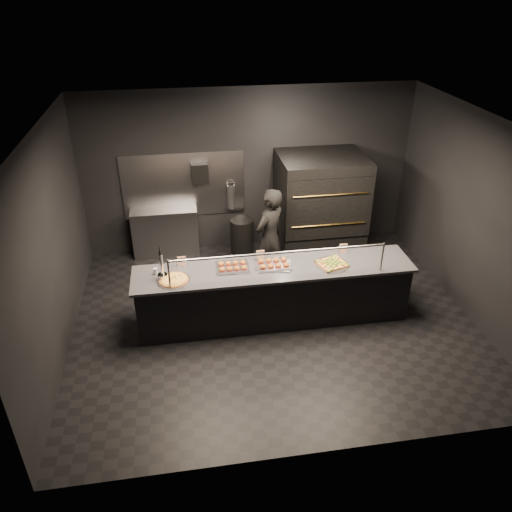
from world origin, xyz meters
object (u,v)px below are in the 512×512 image
object	(u,v)px
fire_extinguisher	(231,196)
slider_tray_b	(273,264)
prep_shelf	(166,233)
square_pizza	(332,264)
pizza_oven	(320,207)
slider_tray_a	(233,267)
worker	(269,238)
towel_dispenser	(200,173)
trash_bin	(242,237)
beer_tap	(162,270)
round_pizza	(174,280)
service_counter	(274,294)

from	to	relation	value
fire_extinguisher	slider_tray_b	world-z (taller)	fire_extinguisher
prep_shelf	square_pizza	xyz separation A→B (m)	(2.45, -2.37, 0.49)
slider_tray_b	fire_extinguisher	bearing A→B (deg)	98.53
pizza_oven	slider_tray_b	bearing A→B (deg)	-123.23
slider_tray_a	worker	xyz separation A→B (m)	(0.72, 0.96, -0.09)
towel_dispenser	trash_bin	xyz separation A→B (m)	(0.70, -0.29, -1.19)
fire_extinguisher	slider_tray_b	distance (m)	2.36
beer_tap	square_pizza	xyz separation A→B (m)	(2.45, -0.00, -0.13)
square_pizza	trash_bin	xyz separation A→B (m)	(-1.05, 2.15, -0.58)
prep_shelf	trash_bin	distance (m)	1.42
fire_extinguisher	prep_shelf	bearing A→B (deg)	-176.34
pizza_oven	trash_bin	distance (m)	1.54
prep_shelf	round_pizza	bearing A→B (deg)	-86.48
towel_dispenser	round_pizza	xyz separation A→B (m)	(-0.55, -2.51, -0.61)
round_pizza	trash_bin	world-z (taller)	round_pizza
pizza_oven	slider_tray_b	xyz separation A→B (m)	(-1.20, -1.83, -0.02)
worker	fire_extinguisher	bearing A→B (deg)	-111.35
fire_extinguisher	worker	distance (m)	1.44
fire_extinguisher	beer_tap	distance (m)	2.75
pizza_oven	towel_dispenser	bearing A→B (deg)	166.86
prep_shelf	trash_bin	bearing A→B (deg)	-8.86
prep_shelf	slider_tray_a	xyz separation A→B (m)	(1.00, -2.23, 0.50)
service_counter	round_pizza	size ratio (longest dim) A/B	8.75
pizza_oven	towel_dispenser	size ratio (longest dim) A/B	5.46
slider_tray_b	trash_bin	xyz separation A→B (m)	(-0.20, 2.03, -0.60)
pizza_oven	worker	distance (m)	1.38
beer_tap	pizza_oven	bearing A→B (deg)	34.81
round_pizza	worker	distance (m)	1.96
fire_extinguisher	service_counter	bearing A→B (deg)	-81.70
slider_tray_a	trash_bin	world-z (taller)	slider_tray_a
fire_extinguisher	beer_tap	bearing A→B (deg)	-117.06
prep_shelf	worker	size ratio (longest dim) A/B	0.70
pizza_oven	trash_bin	xyz separation A→B (m)	(-1.40, 0.20, -0.61)
worker	slider_tray_a	bearing A→B (deg)	12.48
prep_shelf	trash_bin	xyz separation A→B (m)	(1.40, -0.22, -0.09)
pizza_oven	round_pizza	distance (m)	3.33
slider_tray_a	prep_shelf	bearing A→B (deg)	114.12
service_counter	pizza_oven	distance (m)	2.30
service_counter	towel_dispenser	size ratio (longest dim) A/B	11.71
prep_shelf	worker	bearing A→B (deg)	-36.40
towel_dispenser	beer_tap	xyz separation A→B (m)	(-0.70, -2.44, -0.48)
service_counter	pizza_oven	world-z (taller)	pizza_oven
towel_dispenser	slider_tray_a	world-z (taller)	towel_dispenser
prep_shelf	fire_extinguisher	distance (m)	1.39
slider_tray_a	worker	distance (m)	1.21
service_counter	worker	distance (m)	1.13
prep_shelf	towel_dispenser	distance (m)	1.31
pizza_oven	beer_tap	xyz separation A→B (m)	(-2.80, -1.95, 0.11)
round_pizza	prep_shelf	bearing A→B (deg)	93.52
prep_shelf	slider_tray_a	size ratio (longest dim) A/B	2.39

